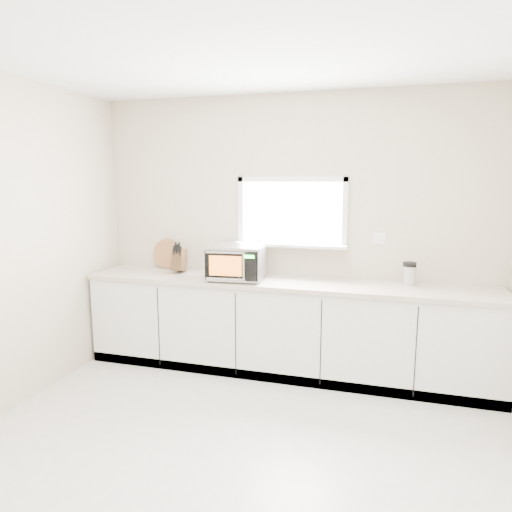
% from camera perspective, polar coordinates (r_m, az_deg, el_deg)
% --- Properties ---
extents(ground, '(4.00, 4.00, 0.00)m').
position_cam_1_polar(ground, '(3.24, -3.83, -25.86)').
color(ground, beige).
rests_on(ground, ground).
extents(back_wall, '(4.00, 0.17, 2.70)m').
position_cam_1_polar(back_wall, '(4.59, 4.48, 3.15)').
color(back_wall, beige).
rests_on(back_wall, ground).
extents(cabinets, '(3.92, 0.60, 0.88)m').
position_cam_1_polar(cabinets, '(4.51, 3.55, -9.00)').
color(cabinets, silver).
rests_on(cabinets, ground).
extents(countertop, '(3.92, 0.64, 0.04)m').
position_cam_1_polar(countertop, '(4.38, 3.58, -3.33)').
color(countertop, beige).
rests_on(countertop, cabinets).
extents(microwave, '(0.55, 0.45, 0.33)m').
position_cam_1_polar(microwave, '(4.37, -2.53, -0.72)').
color(microwave, black).
rests_on(microwave, countertop).
extents(knife_block, '(0.13, 0.23, 0.33)m').
position_cam_1_polar(knife_block, '(4.77, -9.58, -0.41)').
color(knife_block, '#4A331A').
rests_on(knife_block, countertop).
extents(cutting_board, '(0.32, 0.08, 0.32)m').
position_cam_1_polar(cutting_board, '(5.03, -11.04, 0.30)').
color(cutting_board, '#A2693E').
rests_on(cutting_board, countertop).
extents(coffee_grinder, '(0.13, 0.13, 0.21)m').
position_cam_1_polar(coffee_grinder, '(4.39, 18.60, -2.10)').
color(coffee_grinder, '#B7BABF').
rests_on(coffee_grinder, countertop).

